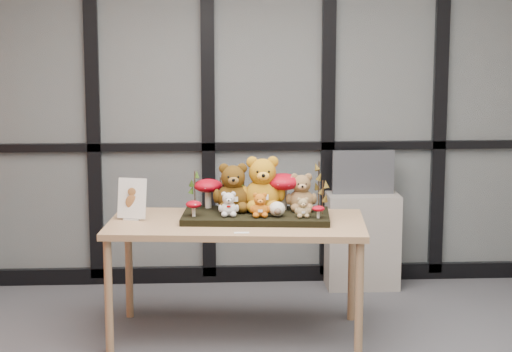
{
  "coord_description": "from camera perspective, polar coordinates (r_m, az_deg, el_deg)",
  "views": [
    {
      "loc": [
        -0.49,
        -4.42,
        2.01
      ],
      "look_at": [
        -0.16,
        1.2,
        1.04
      ],
      "focal_mm": 65.0,
      "sensor_mm": 36.0,
      "label": 1
    }
  ],
  "objects": [
    {
      "name": "bear_small_yellow",
      "position": [
        5.71,
        0.24,
        -1.7
      ],
      "size": [
        0.14,
        0.13,
        0.17
      ],
      "primitive_type": null,
      "rotation": [
        0.0,
        0.0,
        -0.1
      ],
      "color": "#C96212",
      "rests_on": "diorama_tray"
    },
    {
      "name": "sprig_green_mid_left",
      "position": [
        6.0,
        -2.21,
        -1.01
      ],
      "size": [
        0.05,
        0.05,
        0.2
      ],
      "primitive_type": null,
      "color": "#1E3A0D",
      "rests_on": "diorama_tray"
    },
    {
      "name": "bear_tan_back",
      "position": [
        5.9,
        2.8,
        -0.87
      ],
      "size": [
        0.22,
        0.2,
        0.26
      ],
      "primitive_type": null,
      "rotation": [
        0.0,
        0.0,
        -0.1
      ],
      "color": "olive",
      "rests_on": "diorama_tray"
    },
    {
      "name": "mushroom_front_right",
      "position": [
        5.7,
        3.85,
        -2.18
      ],
      "size": [
        0.08,
        0.08,
        0.09
      ],
      "primitive_type": null,
      "color": "#980413",
      "rests_on": "diorama_tray"
    },
    {
      "name": "cabinet",
      "position": [
        6.99,
        6.55,
        -3.98
      ],
      "size": [
        0.53,
        0.31,
        0.71
      ],
      "primitive_type": "cube",
      "color": "gray",
      "rests_on": "floor"
    },
    {
      "name": "sprig_dry_mid_right",
      "position": [
        5.8,
        4.12,
        -1.33
      ],
      "size": [
        0.05,
        0.05,
        0.22
      ],
      "primitive_type": null,
      "color": "brown",
      "rests_on": "diorama_tray"
    },
    {
      "name": "mushroom_back_right",
      "position": [
        5.93,
        1.67,
        -0.85
      ],
      "size": [
        0.23,
        0.23,
        0.26
      ],
      "primitive_type": null,
      "color": "#980413",
      "rests_on": "diorama_tray"
    },
    {
      "name": "mushroom_back_left",
      "position": [
        5.99,
        -2.96,
        -0.99
      ],
      "size": [
        0.19,
        0.19,
        0.21
      ],
      "primitive_type": null,
      "color": "#980413",
      "rests_on": "diorama_tray"
    },
    {
      "name": "room_shell",
      "position": [
        4.46,
        3.01,
        5.53
      ],
      "size": [
        5.0,
        5.0,
        5.0
      ],
      "color": "#B5B3AB",
      "rests_on": "floor"
    },
    {
      "name": "bear_white_bow",
      "position": [
        5.74,
        -1.7,
        -1.65
      ],
      "size": [
        0.14,
        0.13,
        0.17
      ],
      "primitive_type": null,
      "rotation": [
        0.0,
        0.0,
        -0.1
      ],
      "color": "silver",
      "rests_on": "diorama_tray"
    },
    {
      "name": "sprig_green_centre",
      "position": [
        6.0,
        -0.76,
        -1.08
      ],
      "size": [
        0.05,
        0.05,
        0.18
      ],
      "primitive_type": null,
      "color": "#1E3A0D",
      "rests_on": "diorama_tray"
    },
    {
      "name": "monitor",
      "position": [
        6.91,
        6.61,
        0.24
      ],
      "size": [
        0.46,
        0.05,
        0.32
      ],
      "color": "#4A4C51",
      "rests_on": "cabinet"
    },
    {
      "name": "bear_beige_small",
      "position": [
        5.71,
        2.9,
        -1.88
      ],
      "size": [
        0.11,
        0.1,
        0.14
      ],
      "primitive_type": null,
      "rotation": [
        0.0,
        0.0,
        -0.1
      ],
      "color": "#A18858",
      "rests_on": "diorama_tray"
    },
    {
      "name": "bear_brown_medium",
      "position": [
        5.88,
        -1.42,
        -0.54
      ],
      "size": [
        0.28,
        0.26,
        0.34
      ],
      "primitive_type": null,
      "rotation": [
        0.0,
        0.0,
        -0.1
      ],
      "color": "#4D310C",
      "rests_on": "diorama_tray"
    },
    {
      "name": "display_table",
      "position": [
        5.81,
        -1.21,
        -3.43
      ],
      "size": [
        1.67,
        0.95,
        0.75
      ],
      "rotation": [
        0.0,
        0.0,
        -0.1
      ],
      "color": "tan",
      "rests_on": "floor"
    },
    {
      "name": "sprig_dry_far_right",
      "position": [
        5.9,
        3.89,
        -0.62
      ],
      "size": [
        0.05,
        0.05,
        0.32
      ],
      "primitive_type": null,
      "color": "brown",
      "rests_on": "diorama_tray"
    },
    {
      "name": "sign_holder",
      "position": [
        5.86,
        -7.64,
        -1.53
      ],
      "size": [
        0.19,
        0.1,
        0.26
      ],
      "rotation": [
        0.0,
        0.0,
        -0.28
      ],
      "color": "silver",
      "rests_on": "display_table"
    },
    {
      "name": "diorama_tray",
      "position": [
        5.84,
        -0.0,
        -2.49
      ],
      "size": [
        0.96,
        0.54,
        0.04
      ],
      "primitive_type": "cube",
      "rotation": [
        0.0,
        0.0,
        -0.1
      ],
      "color": "black",
      "rests_on": "display_table"
    },
    {
      "name": "plush_cream_hedgehog",
      "position": [
        5.74,
        1.3,
        -2.0
      ],
      "size": [
        0.08,
        0.08,
        0.1
      ],
      "primitive_type": null,
      "rotation": [
        0.0,
        0.0,
        -0.1
      ],
      "color": "silver",
      "rests_on": "diorama_tray"
    },
    {
      "name": "sprig_green_far_left",
      "position": [
        5.96,
        -3.79,
        -0.86
      ],
      "size": [
        0.05,
        0.05,
        0.25
      ],
      "primitive_type": null,
      "color": "#1E3A0D",
      "rests_on": "diorama_tray"
    },
    {
      "name": "mushroom_front_left",
      "position": [
        5.75,
        -3.86,
        -1.96
      ],
      "size": [
        0.1,
        0.1,
        0.11
      ],
      "primitive_type": null,
      "color": "#980413",
      "rests_on": "diorama_tray"
    },
    {
      "name": "label_card",
      "position": [
        5.48,
        -0.89,
        -3.51
      ],
      "size": [
        0.09,
        0.03,
        0.0
      ],
      "primitive_type": "cube",
      "color": "white",
      "rests_on": "display_table"
    },
    {
      "name": "bear_pooh_yellow",
      "position": [
        5.89,
        0.4,
        -0.3
      ],
      "size": [
        0.32,
        0.29,
        0.38
      ],
      "primitive_type": null,
      "rotation": [
        0.0,
        0.0,
        -0.1
      ],
      "color": "#BA7C14",
      "rests_on": "diorama_tray"
    },
    {
      "name": "glass_partition",
      "position": [
        6.93,
        0.76,
        4.86
      ],
      "size": [
        4.9,
        0.06,
        2.78
      ],
      "color": "#2D383F",
      "rests_on": "floor"
    }
  ]
}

